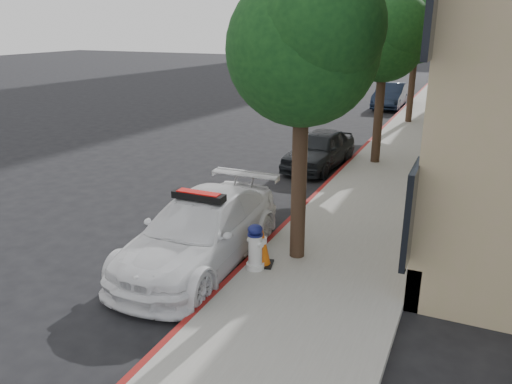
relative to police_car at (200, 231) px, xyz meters
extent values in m
plane|color=black|center=(-1.10, 2.82, -0.70)|extent=(120.00, 120.00, 0.00)
cube|color=gray|center=(2.50, 12.82, -0.62)|extent=(3.20, 50.00, 0.15)
cube|color=maroon|center=(0.96, 12.82, -0.62)|extent=(0.12, 50.00, 0.15)
cylinder|color=black|center=(1.80, 0.82, 1.10)|extent=(0.30, 0.30, 3.30)
sphere|color=#113515|center=(1.80, 0.82, 3.55)|extent=(2.80, 2.80, 2.80)
sphere|color=#113515|center=(2.20, 0.52, 3.95)|extent=(2.24, 2.24, 2.24)
sphere|color=#113515|center=(1.45, 1.12, 3.25)|extent=(2.10, 2.10, 2.10)
cylinder|color=black|center=(1.80, 8.82, 1.05)|extent=(0.30, 0.30, 3.19)
sphere|color=#113515|center=(1.80, 8.82, 3.44)|extent=(2.60, 2.60, 2.60)
sphere|color=#113515|center=(2.20, 8.52, 3.84)|extent=(2.08, 2.08, 2.08)
sphere|color=#113515|center=(1.45, 9.12, 3.14)|extent=(1.95, 1.95, 1.95)
cylinder|color=black|center=(1.80, 16.82, 1.16)|extent=(0.30, 0.30, 3.41)
sphere|color=#113515|center=(1.80, 16.82, 3.66)|extent=(3.00, 3.00, 3.00)
sphere|color=#113515|center=(2.20, 16.52, 4.06)|extent=(2.40, 2.40, 2.40)
sphere|color=#113515|center=(1.45, 17.12, 3.36)|extent=(2.25, 2.25, 2.25)
imported|color=white|center=(0.00, 0.00, 0.00)|extent=(2.01, 4.81, 1.39)
cube|color=black|center=(0.00, 0.00, 0.75)|extent=(1.10, 0.29, 0.14)
cube|color=#A50A07|center=(0.00, 0.00, 0.81)|extent=(0.90, 0.23, 0.06)
imported|color=black|center=(0.10, 7.82, -0.06)|extent=(1.83, 3.88, 1.28)
imported|color=#141E32|center=(0.10, 21.49, 0.00)|extent=(1.54, 4.27, 1.40)
cylinder|color=silver|center=(1.25, -0.05, -0.49)|extent=(0.35, 0.35, 0.11)
cylinder|color=silver|center=(1.25, -0.05, -0.13)|extent=(0.27, 0.27, 0.61)
ellipsoid|color=#131955|center=(1.25, -0.05, 0.27)|extent=(0.29, 0.29, 0.20)
cylinder|color=silver|center=(1.25, -0.05, 0.01)|extent=(0.39, 0.25, 0.11)
cylinder|color=silver|center=(1.25, -0.05, 0.01)|extent=(0.18, 0.23, 0.11)
cube|color=black|center=(1.32, 0.15, -0.53)|extent=(0.48, 0.48, 0.03)
cone|color=#D95C0B|center=(1.32, 0.15, -0.15)|extent=(0.31, 0.31, 0.73)
cylinder|color=white|center=(1.32, 0.15, -0.03)|extent=(0.17, 0.17, 0.11)
camera|label=1|loc=(4.83, -8.03, 4.02)|focal=35.00mm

